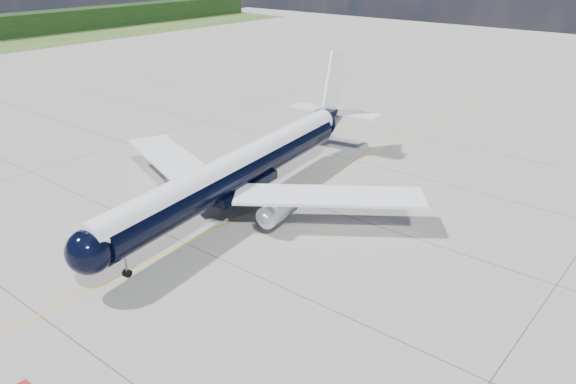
% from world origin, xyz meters
% --- Properties ---
extents(ground, '(320.00, 320.00, 0.00)m').
position_xyz_m(ground, '(0.00, 30.00, 0.00)').
color(ground, '#9A968F').
rests_on(ground, ground).
extents(taxiway_centerline, '(0.16, 160.00, 0.01)m').
position_xyz_m(taxiway_centerline, '(0.00, 25.00, 0.00)').
color(taxiway_centerline, '#E0A40B').
rests_on(taxiway_centerline, ground).
extents(main_airliner, '(39.64, 48.64, 14.08)m').
position_xyz_m(main_airliner, '(-1.92, 20.35, 4.37)').
color(main_airliner, black).
rests_on(main_airliner, ground).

